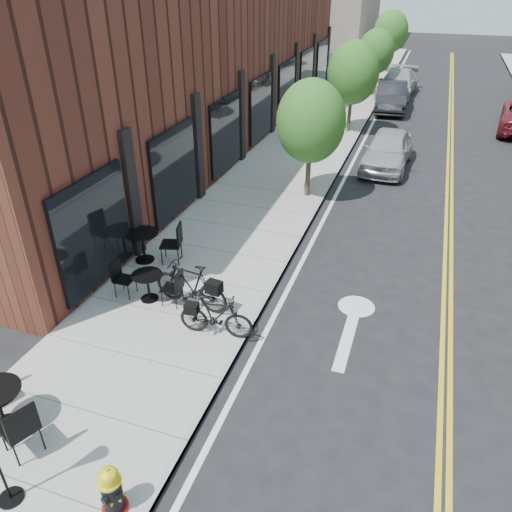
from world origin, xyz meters
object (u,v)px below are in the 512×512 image
at_px(bicycle_right, 216,316).
at_px(fire_hydrant, 112,490).
at_px(parked_car_a, 388,150).
at_px(parked_car_b, 391,96).
at_px(bistro_set_b, 148,283).
at_px(bistro_set_c, 143,242).
at_px(bicycle_left, 190,285).
at_px(parked_car_c, 398,83).

bearing_deg(bicycle_right, fire_hydrant, 176.56).
relative_size(parked_car_a, parked_car_b, 0.93).
bearing_deg(bistro_set_b, parked_car_a, 68.22).
distance_m(bicycle_right, parked_car_b, 20.93).
height_order(fire_hydrant, parked_car_b, parked_car_b).
bearing_deg(bicycle_right, parked_car_a, -16.06).
height_order(bicycle_right, bistro_set_c, bistro_set_c).
height_order(bicycle_right, parked_car_b, parked_car_b).
height_order(bicycle_left, parked_car_c, parked_car_c).
bearing_deg(bistro_set_b, parked_car_b, 79.45).
xyz_separation_m(fire_hydrant, parked_car_c, (1.27, 28.73, 0.19)).
relative_size(parked_car_a, parked_car_c, 0.83).
distance_m(bicycle_right, bistro_set_c, 3.72).
bearing_deg(fire_hydrant, parked_car_a, 98.33).
bearing_deg(bicycle_left, fire_hydrant, 21.03).
bearing_deg(parked_car_b, parked_car_c, 85.20).
xyz_separation_m(fire_hydrant, bistro_set_b, (-2.13, 4.76, 0.03)).
bearing_deg(fire_hydrant, bistro_set_c, 132.24).
height_order(bicycle_left, bistro_set_b, bicycle_left).
height_order(bistro_set_c, parked_car_b, parked_car_b).
distance_m(bicycle_right, bistro_set_b, 2.10).
bearing_deg(bistro_set_c, fire_hydrant, -79.00).
relative_size(bistro_set_c, parked_car_a, 0.49).
bearing_deg(bistro_set_b, bistro_set_c, 122.25).
height_order(fire_hydrant, parked_car_a, parked_car_a).
bearing_deg(bicycle_right, bicycle_left, 45.34).
bearing_deg(bistro_set_b, bicycle_right, -20.05).
bearing_deg(bicycle_right, parked_car_c, -8.67).
bearing_deg(parked_car_b, bistro_set_b, -104.35).
distance_m(parked_car_a, parked_car_c, 12.94).
relative_size(fire_hydrant, bistro_set_b, 0.53).
xyz_separation_m(bistro_set_b, parked_car_b, (3.40, 20.20, 0.17)).
xyz_separation_m(bistro_set_b, parked_car_a, (4.20, 11.06, 0.14)).
height_order(parked_car_a, parked_car_b, parked_car_b).
relative_size(bistro_set_b, parked_car_b, 0.37).
bearing_deg(bicycle_left, bistro_set_c, -116.69).
xyz_separation_m(bicycle_left, bistro_set_c, (-2.05, 1.45, -0.03)).
bearing_deg(parked_car_a, bistro_set_b, -108.27).
relative_size(bistro_set_c, parked_car_b, 0.46).
height_order(bicycle_right, parked_car_a, parked_car_a).
height_order(bicycle_right, parked_car_c, parked_car_c).
xyz_separation_m(parked_car_b, parked_car_c, (0.00, 3.78, -0.01)).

